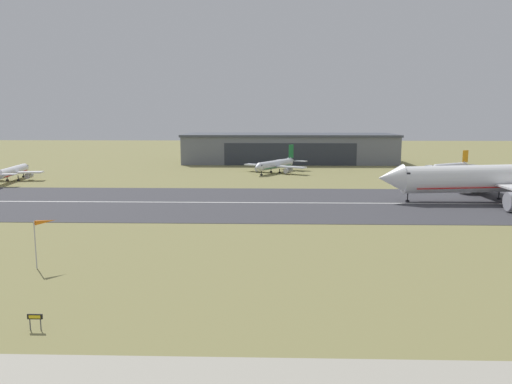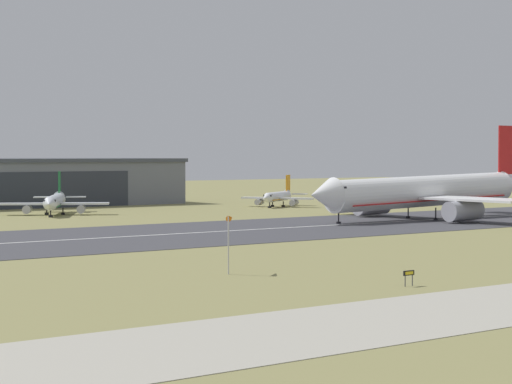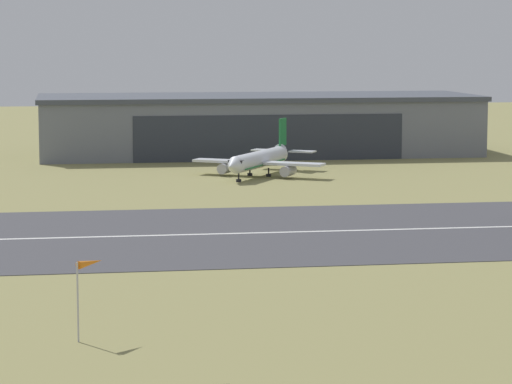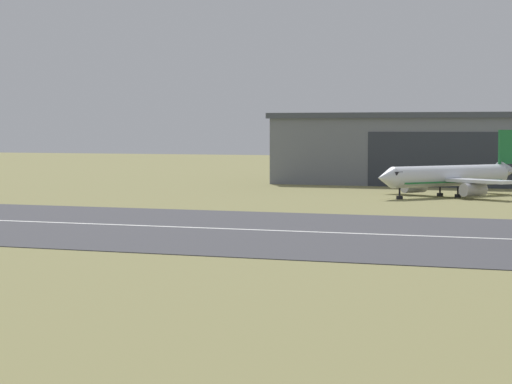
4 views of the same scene
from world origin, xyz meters
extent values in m
plane|color=olive|center=(0.00, 53.66, 0.00)|extent=(654.51, 654.51, 0.00)
cube|color=#3D3D42|center=(0.00, 107.33, 0.03)|extent=(414.51, 42.49, 0.06)
cube|color=silver|center=(0.00, 107.33, 0.07)|extent=(373.06, 0.70, 0.01)
cube|color=slate|center=(31.32, 202.83, 5.27)|extent=(83.06, 26.99, 10.54)
cube|color=#424751|center=(31.32, 202.83, 10.99)|extent=(84.06, 27.99, 0.90)
cube|color=#2D333D|center=(31.32, 189.29, 4.22)|extent=(49.84, 0.12, 8.44)
cylinder|color=white|center=(75.67, 109.64, 5.35)|extent=(46.36, 6.79, 6.87)
cone|color=white|center=(49.95, 109.14, 5.35)|extent=(5.54, 6.00, 6.00)
cube|color=black|center=(52.87, 109.20, 6.53)|extent=(1.21, 5.03, 0.46)
cube|color=red|center=(75.67, 109.64, 3.73)|extent=(41.62, 6.40, 1.08)
cube|color=white|center=(74.49, 123.05, 4.32)|extent=(7.44, 21.09, 0.55)
cylinder|color=#A8A8B2|center=(73.11, 121.34, 2.24)|extent=(7.80, 3.80, 3.81)
cylinder|color=black|center=(53.80, 109.21, 1.20)|extent=(0.24, 0.24, 2.40)
cylinder|color=black|center=(53.80, 109.21, 0.22)|extent=(0.84, 0.84, 0.44)
cylinder|color=black|center=(75.18, 113.17, 1.20)|extent=(0.24, 0.24, 2.40)
cylinder|color=black|center=(75.18, 113.17, 0.22)|extent=(0.84, 0.84, 0.44)
cylinder|color=silver|center=(25.45, 164.93, 2.78)|extent=(12.35, 18.29, 2.73)
cone|color=silver|center=(19.82, 155.42, 2.78)|extent=(3.60, 3.50, 2.73)
cone|color=silver|center=(31.28, 174.79, 3.27)|extent=(3.78, 4.07, 2.45)
cube|color=black|center=(20.51, 156.59, 3.32)|extent=(2.56, 2.13, 0.44)
cube|color=#1E7238|center=(25.45, 164.93, 2.03)|extent=(11.23, 16.53, 0.20)
cube|color=silver|center=(19.90, 167.76, 2.30)|extent=(9.90, 7.56, 0.40)
cylinder|color=#A8A8B2|center=(20.25, 166.84, 1.20)|extent=(3.26, 3.91, 1.69)
cube|color=silver|center=(30.59, 161.42, 2.30)|extent=(9.90, 7.56, 0.40)
cylinder|color=#A8A8B2|center=(29.62, 161.30, 1.20)|extent=(3.26, 3.91, 1.69)
cube|color=#1E7238|center=(31.03, 174.36, 6.46)|extent=(1.75, 2.70, 4.64)
cube|color=silver|center=(28.27, 176.47, 3.19)|extent=(4.91, 4.36, 0.24)
cube|color=silver|center=(34.20, 172.95, 3.19)|extent=(4.91, 4.36, 0.24)
cylinder|color=black|center=(21.05, 157.51, 0.71)|extent=(0.24, 0.24, 1.41)
cylinder|color=black|center=(21.05, 157.51, 0.22)|extent=(0.84, 0.84, 0.44)
cylinder|color=black|center=(24.09, 165.86, 0.71)|extent=(0.24, 0.24, 1.41)
cylinder|color=black|center=(24.09, 165.86, 0.22)|extent=(0.84, 0.84, 0.44)
cylinder|color=black|center=(26.91, 164.19, 0.71)|extent=(0.24, 0.24, 1.41)
cylinder|color=black|center=(26.91, 164.19, 0.22)|extent=(0.84, 0.84, 0.44)
cylinder|color=white|center=(-50.51, 141.98, 2.85)|extent=(5.23, 20.11, 2.54)
cone|color=white|center=(-52.02, 152.99, 2.85)|extent=(2.82, 2.61, 2.54)
cube|color=black|center=(-51.85, 151.75, 3.36)|extent=(2.29, 1.38, 0.44)
cube|color=red|center=(-50.51, 141.98, 2.15)|extent=(4.83, 18.12, 0.20)
cube|color=white|center=(-45.83, 143.02, 2.41)|extent=(7.36, 3.96, 0.40)
cylinder|color=#A8A8B2|center=(-46.47, 143.55, 1.37)|extent=(2.01, 3.48, 1.57)
cube|color=white|center=(-45.77, 131.08, 3.23)|extent=(4.17, 2.92, 0.24)
cylinder|color=black|center=(-51.70, 150.67, 0.79)|extent=(0.24, 0.24, 1.58)
cylinder|color=black|center=(-51.70, 150.67, 0.22)|extent=(0.84, 0.84, 0.44)
cylinder|color=black|center=(-48.99, 142.09, 0.79)|extent=(0.24, 0.24, 1.58)
cylinder|color=black|center=(-48.99, 142.09, 0.22)|extent=(0.84, 0.84, 0.44)
cylinder|color=black|center=(-52.01, 141.67, 0.79)|extent=(0.24, 0.24, 1.58)
cylinder|color=black|center=(-52.01, 141.67, 0.22)|extent=(0.84, 0.84, 0.44)
cylinder|color=silver|center=(81.41, 162.34, 2.46)|extent=(12.31, 8.92, 2.27)
cone|color=silver|center=(74.99, 158.30, 2.46)|extent=(2.94, 3.01, 2.27)
cone|color=silver|center=(88.11, 166.57, 2.87)|extent=(3.39, 3.18, 2.04)
cube|color=black|center=(75.94, 158.90, 2.92)|extent=(1.96, 2.22, 0.44)
cube|color=orange|center=(81.41, 162.34, 1.84)|extent=(11.14, 8.12, 0.20)
cube|color=silver|center=(78.54, 166.40, 2.07)|extent=(5.90, 7.62, 0.40)
cylinder|color=#A8A8B2|center=(78.50, 165.66, 1.11)|extent=(3.24, 2.76, 1.41)
cube|color=silver|center=(83.83, 158.00, 2.07)|extent=(5.90, 7.62, 0.40)
cylinder|color=#A8A8B2|center=(83.14, 158.29, 1.11)|extent=(3.24, 2.76, 1.41)
cube|color=orange|center=(87.76, 166.35, 5.52)|extent=(2.24, 1.55, 3.86)
cube|color=silver|center=(86.57, 168.99, 2.80)|extent=(3.68, 4.09, 0.24)
cube|color=silver|center=(89.63, 164.13, 2.80)|extent=(3.68, 4.09, 0.24)
cylinder|color=black|center=(76.87, 159.49, 0.66)|extent=(0.24, 0.24, 1.33)
cylinder|color=black|center=(76.87, 159.49, 0.22)|extent=(0.84, 0.84, 0.44)
cylinder|color=black|center=(80.88, 163.62, 0.66)|extent=(0.24, 0.24, 1.33)
cylinder|color=black|center=(80.88, 163.62, 0.22)|extent=(0.84, 0.84, 0.44)
cylinder|color=black|center=(82.33, 161.32, 0.66)|extent=(0.24, 0.24, 1.33)
cylinder|color=black|center=(82.33, 161.32, 0.22)|extent=(0.84, 0.84, 0.44)
cylinder|color=#B7B7BC|center=(-4.80, 59.76, 2.98)|extent=(0.14, 0.14, 5.97)
cone|color=orange|center=(-3.82, 60.77, 5.72)|extent=(2.19, 2.23, 0.60)
cylinder|color=#4C4C51|center=(2.92, 42.13, 0.51)|extent=(0.10, 0.10, 1.02)
cylinder|color=#4C4C51|center=(3.86, 42.13, 0.51)|extent=(0.10, 0.10, 1.02)
cube|color=black|center=(3.39, 42.13, 1.25)|extent=(1.35, 0.12, 0.47)
cube|color=yellow|center=(3.39, 42.06, 1.25)|extent=(1.03, 0.02, 0.28)
camera|label=1|loc=(23.96, 1.30, 18.63)|focal=35.00mm
camera|label=2|loc=(-63.33, -23.65, 12.23)|focal=70.00mm
camera|label=3|loc=(-5.39, -28.13, 22.12)|focal=85.00mm
camera|label=4|loc=(65.34, 9.83, 9.03)|focal=85.00mm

